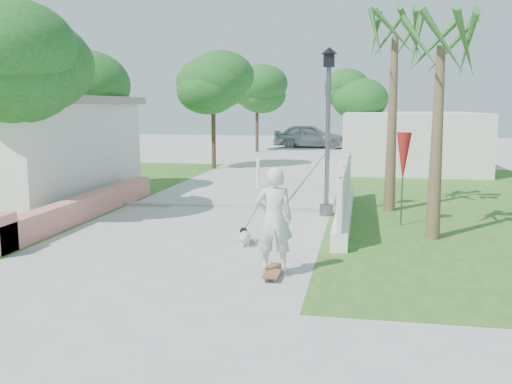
% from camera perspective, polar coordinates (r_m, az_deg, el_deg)
% --- Properties ---
extents(ground, '(90.00, 90.00, 0.00)m').
position_cam_1_polar(ground, '(10.85, -10.51, -7.25)').
color(ground, '#B7B7B2').
rests_on(ground, ground).
extents(path_strip, '(3.20, 36.00, 0.06)m').
position_cam_1_polar(path_strip, '(30.10, 3.27, 3.12)').
color(path_strip, '#B7B7B2').
rests_on(path_strip, ground).
extents(curb, '(6.50, 0.25, 0.10)m').
position_cam_1_polar(curb, '(16.43, -3.00, -1.49)').
color(curb, '#999993').
rests_on(curb, ground).
extents(grass_left, '(8.00, 20.00, 0.01)m').
position_cam_1_polar(grass_left, '(20.97, -20.59, 0.06)').
color(grass_left, '#2F611E').
rests_on(grass_left, ground).
extents(grass_right, '(8.00, 20.00, 0.01)m').
position_cam_1_polar(grass_right, '(18.24, 20.50, -1.16)').
color(grass_right, '#2F611E').
rests_on(grass_right, ground).
extents(pink_wall, '(0.45, 8.20, 0.80)m').
position_cam_1_polar(pink_wall, '(15.29, -17.34, -1.65)').
color(pink_wall, tan).
rests_on(pink_wall, ground).
extents(lattice_fence, '(0.35, 7.00, 1.50)m').
position_cam_1_polar(lattice_fence, '(14.92, 8.86, -0.70)').
color(lattice_fence, white).
rests_on(lattice_fence, ground).
extents(building_right, '(6.00, 8.00, 2.60)m').
position_cam_1_polar(building_right, '(27.85, 15.13, 5.00)').
color(building_right, silver).
rests_on(building_right, ground).
extents(street_lamp, '(0.44, 0.44, 4.44)m').
position_cam_1_polar(street_lamp, '(15.25, 7.20, 6.65)').
color(street_lamp, '#59595E').
rests_on(street_lamp, ground).
extents(bollard, '(0.14, 0.14, 1.09)m').
position_cam_1_polar(bollard, '(20.19, 0.20, 1.96)').
color(bollard, white).
rests_on(bollard, ground).
extents(patio_umbrella, '(0.36, 0.36, 2.30)m').
position_cam_1_polar(patio_umbrella, '(14.31, 14.52, 3.34)').
color(patio_umbrella, '#59595E').
rests_on(patio_umbrella, ground).
extents(tree_left_near, '(3.60, 3.60, 5.28)m').
position_cam_1_polar(tree_left_near, '(15.19, -22.99, 11.30)').
color(tree_left_near, '#4C3826').
rests_on(tree_left_near, ground).
extents(tree_left_mid, '(3.20, 3.20, 4.85)m').
position_cam_1_polar(tree_left_mid, '(20.44, -16.71, 9.86)').
color(tree_left_mid, '#4C3826').
rests_on(tree_left_mid, ground).
extents(tree_path_left, '(3.40, 3.40, 5.23)m').
position_cam_1_polar(tree_path_left, '(26.60, -4.29, 10.55)').
color(tree_path_left, '#4C3826').
rests_on(tree_path_left, ground).
extents(tree_path_right, '(3.00, 3.00, 4.79)m').
position_cam_1_polar(tree_path_right, '(29.71, 9.58, 9.63)').
color(tree_path_right, '#4C3826').
rests_on(tree_path_right, ground).
extents(tree_path_far, '(3.20, 3.20, 5.17)m').
position_cam_1_polar(tree_path_far, '(36.31, 0.13, 10.07)').
color(tree_path_far, '#4C3826').
rests_on(tree_path_far, ground).
extents(palm_far, '(1.80, 1.80, 5.30)m').
position_cam_1_polar(palm_far, '(16.31, 13.71, 13.84)').
color(palm_far, brown).
rests_on(palm_far, ground).
extents(palm_near, '(1.80, 1.80, 4.70)m').
position_cam_1_polar(palm_near, '(13.05, 17.99, 12.68)').
color(palm_near, brown).
rests_on(palm_near, ground).
extents(skateboarder, '(1.29, 2.68, 1.92)m').
position_cam_1_polar(skateboarder, '(10.70, 0.16, -2.73)').
color(skateboarder, brown).
rests_on(skateboarder, ground).
extents(dog, '(0.37, 0.53, 0.38)m').
position_cam_1_polar(dog, '(12.09, -1.15, -4.44)').
color(dog, silver).
rests_on(dog, ground).
extents(parked_car, '(4.98, 2.11, 1.68)m').
position_cam_1_polar(parked_car, '(39.48, 5.37, 5.60)').
color(parked_car, '#B4B8BD').
rests_on(parked_car, ground).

